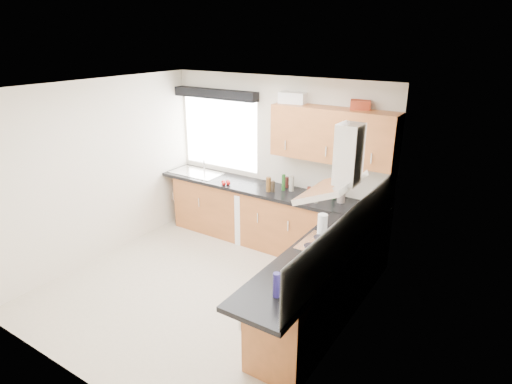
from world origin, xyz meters
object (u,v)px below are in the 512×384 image
Objects in this scene: extractor_hood at (340,171)px; upper_cabinets at (333,135)px; oven at (323,284)px; washing_machine at (258,217)px.

extractor_hood is 1.48m from upper_cabinets.
upper_cabinets is at bearing 112.54° from oven.
extractor_hood is (0.10, -0.00, 1.34)m from oven.
extractor_hood is 0.46× the size of upper_cabinets.
oven is 1.09× the size of extractor_hood.
upper_cabinets is 2.10× the size of washing_machine.
extractor_hood is at bearing -63.87° from upper_cabinets.
washing_machine is (-1.65, 1.22, -0.02)m from oven.
oven is 1.99m from upper_cabinets.
washing_machine is at bearing 143.52° from oven.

